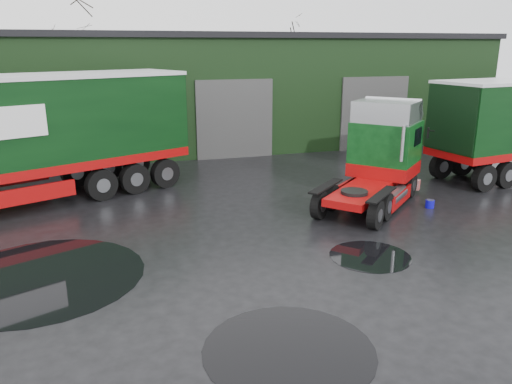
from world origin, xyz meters
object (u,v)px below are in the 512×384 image
wash_bucket (430,204)px  tree_back_b (279,69)px  tree_back_a (77,58)px  warehouse (210,87)px  hero_tractor (370,157)px

wash_bucket → tree_back_b: (3.40, 26.26, 3.61)m
wash_bucket → tree_back_a: bearing=115.6°
tree_back_b → warehouse: bearing=-128.7°
tree_back_b → tree_back_a: bearing=180.0°
tree_back_a → tree_back_b: (16.00, 0.00, -1.00)m
wash_bucket → tree_back_b: tree_back_b is taller
warehouse → tree_back_a: size_ratio=3.41×
warehouse → tree_back_a: (-8.00, 10.00, 1.59)m
warehouse → hero_tractor: warehouse is taller
wash_bucket → tree_back_a: 29.48m
tree_back_a → hero_tractor: bearing=-67.6°
hero_tractor → tree_back_a: bearing=160.5°
warehouse → tree_back_b: (8.00, 10.00, 0.59)m
wash_bucket → hero_tractor: bearing=160.2°
warehouse → tree_back_a: 12.90m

